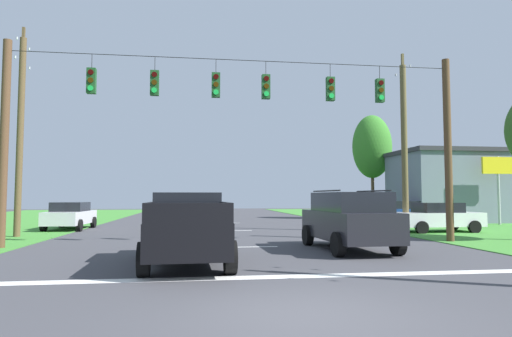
{
  "coord_description": "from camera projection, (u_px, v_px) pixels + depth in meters",
  "views": [
    {
      "loc": [
        -1.71,
        -6.77,
        1.84
      ],
      "look_at": [
        0.4,
        8.83,
        2.84
      ],
      "focal_mm": 30.79,
      "sensor_mm": 36.0,
      "label": 1
    }
  ],
  "objects": [
    {
      "name": "utility_pole_mid_right",
      "position": [
        404.0,
        145.0,
        22.73
      ],
      "size": [
        0.31,
        1.7,
        9.33
      ],
      "color": "brown",
      "rests_on": "ground"
    },
    {
      "name": "distant_car_oncoming",
      "position": [
        405.0,
        212.0,
        29.58
      ],
      "size": [
        4.39,
        2.21,
        1.52
      ],
      "color": "navy",
      "rests_on": "ground"
    },
    {
      "name": "pickup_truck",
      "position": [
        187.0,
        228.0,
        12.17
      ],
      "size": [
        2.41,
        5.46,
        1.95
      ],
      "color": "black",
      "rests_on": "ground"
    },
    {
      "name": "lane_dash_2",
      "position": [
        221.0,
        223.0,
        30.22
      ],
      "size": [
        2.5,
        0.15,
        0.01
      ],
      "primitive_type": "cube",
      "rotation": [
        0.0,
        0.0,
        1.57
      ],
      "color": "white",
      "rests_on": "ground"
    },
    {
      "name": "distant_car_far_parked",
      "position": [
        70.0,
        215.0,
        24.39
      ],
      "size": [
        2.11,
        4.35,
        1.52
      ],
      "color": "silver",
      "rests_on": "ground"
    },
    {
      "name": "tree_roadside_left",
      "position": [
        372.0,
        147.0,
        35.87
      ],
      "size": [
        3.17,
        3.17,
        8.5
      ],
      "color": "brown",
      "rests_on": "ground"
    },
    {
      "name": "suv_black",
      "position": [
        349.0,
        219.0,
        15.13
      ],
      "size": [
        2.35,
        4.86,
        2.05
      ],
      "color": "black",
      "rests_on": "ground"
    },
    {
      "name": "stop_bar_stripe",
      "position": [
        271.0,
        277.0,
        10.02
      ],
      "size": [
        15.12,
        0.45,
        0.01
      ],
      "primitive_type": "cube",
      "color": "white",
      "rests_on": "ground"
    },
    {
      "name": "overhead_signal_span",
      "position": [
        241.0,
        130.0,
        16.91
      ],
      "size": [
        17.4,
        0.31,
        7.54
      ],
      "color": "brown",
      "rests_on": "ground"
    },
    {
      "name": "ground_plane",
      "position": [
        307.0,
        315.0,
        6.81
      ],
      "size": [
        120.0,
        120.0,
        0.0
      ],
      "primitive_type": "plane",
      "color": "#3D3D42"
    },
    {
      "name": "roadside_store",
      "position": [
        463.0,
        186.0,
        32.24
      ],
      "size": [
        9.86,
        6.84,
        5.19
      ],
      "color": "slate",
      "rests_on": "ground"
    },
    {
      "name": "lane_dash_0",
      "position": [
        244.0,
        247.0,
        15.95
      ],
      "size": [
        2.5,
        0.15,
        0.01
      ],
      "primitive_type": "cube",
      "rotation": [
        0.0,
        0.0,
        1.57
      ],
      "color": "white",
      "rests_on": "ground"
    },
    {
      "name": "lane_dash_1",
      "position": [
        228.0,
        231.0,
        23.52
      ],
      "size": [
        2.5,
        0.15,
        0.01
      ],
      "primitive_type": "cube",
      "rotation": [
        0.0,
        0.0,
        1.57
      ],
      "color": "white",
      "rests_on": "ground"
    },
    {
      "name": "distant_car_crossing_white",
      "position": [
        438.0,
        217.0,
        22.54
      ],
      "size": [
        4.35,
        2.11,
        1.52
      ],
      "color": "silver",
      "rests_on": "ground"
    },
    {
      "name": "utility_pole_near_left",
      "position": [
        20.0,
        130.0,
        20.05
      ],
      "size": [
        0.29,
        1.74,
        9.69
      ],
      "color": "brown",
      "rests_on": "ground"
    }
  ]
}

